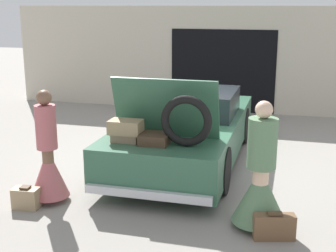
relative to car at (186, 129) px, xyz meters
name	(u,v)px	position (x,y,z in m)	size (l,w,h in m)	color
ground_plane	(186,160)	(0.00, 0.01, -0.60)	(40.00, 40.00, 0.00)	gray
garage_wall_back	(223,60)	(0.00, 4.38, 0.79)	(12.00, 0.14, 2.80)	beige
car	(186,129)	(0.00, 0.00, 0.00)	(1.97, 4.75, 1.77)	#336047
person_left	(48,162)	(-1.53, -2.33, 0.00)	(0.57, 0.57, 1.67)	brown
person_right	(260,184)	(1.52, -2.38, 0.00)	(0.71, 0.71, 1.69)	beige
suitcase_beside_left_person	(26,198)	(-1.72, -2.67, -0.45)	(0.38, 0.24, 0.33)	#9E8460
suitcase_beside_right_person	(274,227)	(1.74, -2.67, -0.43)	(0.54, 0.29, 0.36)	brown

